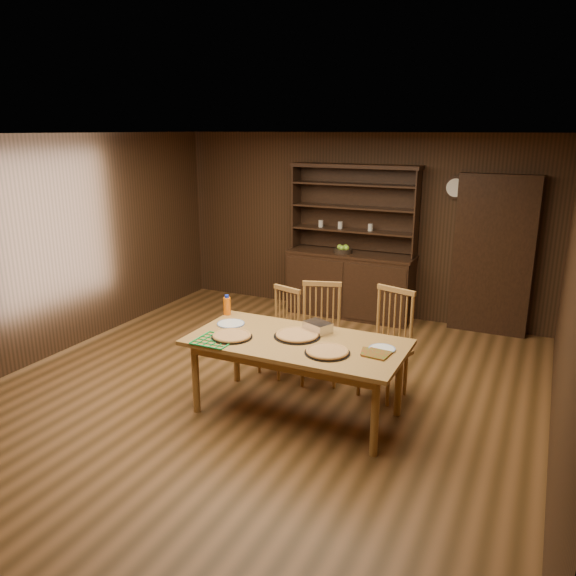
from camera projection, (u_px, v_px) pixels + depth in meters
The scene contains 20 objects.
floor at pixel (261, 391), 5.88m from camera, with size 6.00×6.00×0.00m, color brown.
room_shell at pixel (259, 243), 5.45m from camera, with size 6.00×6.00×6.00m.
china_hutch at pixel (350, 276), 8.11m from camera, with size 1.84×0.52×2.17m.
doorway at pixel (493, 256), 7.32m from camera, with size 1.00×0.18×2.10m, color black.
wall_clock at pixel (456, 188), 7.37m from camera, with size 0.30×0.05×0.30m.
dining_table at pixel (297, 348), 5.24m from camera, with size 2.02×1.01×0.75m.
chair_left at pixel (282, 328), 6.23m from camera, with size 0.49×0.48×0.97m.
chair_center at pixel (321, 329), 6.03m from camera, with size 0.55×0.53×1.07m.
chair_right at pixel (388, 339), 5.69m from camera, with size 0.56×0.55×1.11m.
pizza_left at pixel (232, 336), 5.28m from camera, with size 0.39×0.39×0.04m.
pizza_right at pixel (327, 352), 4.91m from camera, with size 0.40×0.40×0.04m.
pizza_center at pixel (297, 335), 5.30m from camera, with size 0.45×0.45×0.04m.
cooling_rack at pixel (215, 340), 5.21m from camera, with size 0.34×0.34×0.02m, color #0CA23D, non-canonical shape.
plate_left at pixel (231, 324), 5.64m from camera, with size 0.28×0.28×0.02m.
plate_right at pixel (382, 349), 4.99m from camera, with size 0.24×0.24×0.02m.
foil_dish at pixel (318, 327), 5.42m from camera, with size 0.25×0.18×0.10m, color white.
juice_bottle at pixel (227, 306), 5.92m from camera, with size 0.08×0.08×0.21m.
pot_holder_a at pixel (372, 352), 4.93m from camera, with size 0.18×0.18×0.01m, color #A81913.
pot_holder_b at pixel (377, 354), 4.88m from camera, with size 0.21×0.21×0.02m, color #A81913.
fruit_bowl at pixel (343, 250), 7.98m from camera, with size 0.26×0.26×0.12m.
Camera 1 is at (2.55, -4.72, 2.65)m, focal length 35.00 mm.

